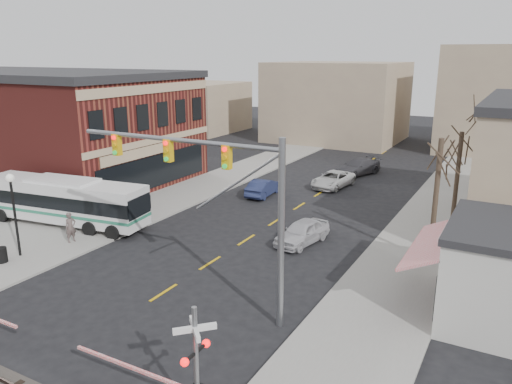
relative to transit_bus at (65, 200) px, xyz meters
The scene contains 18 objects.
ground 13.80m from the transit_bus, 29.21° to the right, with size 160.00×160.00×0.00m, color black.
sidewalk_west 13.64m from the transit_bus, 79.56° to the left, with size 5.00×60.00×0.12m, color gray.
sidewalk_east 25.30m from the transit_bus, 31.83° to the left, with size 5.00×60.00×0.12m, color gray.
brick_building 17.95m from the transit_bus, 148.21° to the left, with size 30.40×15.40×9.60m.
tree_east_a 23.14m from the transit_bus, 13.32° to the left, with size 0.28×0.28×6.75m.
tree_east_b 25.46m from the transit_bus, 26.44° to the left, with size 0.28×0.28×6.30m.
tree_east_c 30.07m from the transit_bus, 40.08° to the left, with size 0.28×0.28×7.20m.
transit_bus is the anchor object (origin of this frame).
traffic_signal_mast 16.51m from the transit_bus, 16.98° to the right, with size 10.45×0.30×8.00m.
rr_crossing_east 21.19m from the transit_bus, 31.54° to the right, with size 5.60×1.36×4.00m.
street_lamp 5.81m from the transit_bus, 67.56° to the right, with size 0.44×0.44×4.70m.
trash_bin 6.67m from the transit_bus, 71.36° to the right, with size 0.60×0.60×0.83m, color black.
car_a 15.85m from the transit_bus, 16.42° to the left, with size 1.69×4.20×1.43m, color #B7B6BB.
car_b 15.08m from the transit_bus, 56.99° to the left, with size 1.45×4.15×1.37m, color #1C2447.
car_c 21.62m from the transit_bus, 55.59° to the left, with size 2.24×4.86×1.35m, color #BCBCBC.
car_d 26.55m from the transit_bus, 61.57° to the left, with size 2.07×5.09×1.48m, color #3A393E.
pedestrian_near 3.84m from the transit_bus, 36.69° to the right, with size 0.67×0.44×1.84m, color #574946.
pedestrian_far 1.20m from the transit_bus, 21.87° to the left, with size 0.82×0.64×1.68m, color #394263.
Camera 1 is at (14.34, -14.93, 11.08)m, focal length 35.00 mm.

